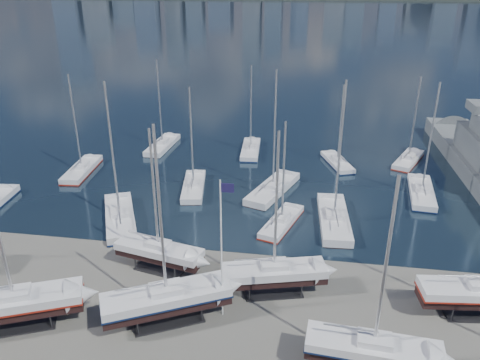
# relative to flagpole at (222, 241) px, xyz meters

# --- Properties ---
(ground) EXTENTS (1400.00, 1400.00, 0.00)m
(ground) POSITION_rel_flagpole_xyz_m (-1.44, -0.61, -6.95)
(ground) COLOR #605E59
(ground) RESTS_ON ground
(water) EXTENTS (1400.00, 600.00, 0.40)m
(water) POSITION_rel_flagpole_xyz_m (-1.44, 309.39, -7.10)
(water) COLOR #182839
(water) RESTS_ON ground
(sailboat_cradle_1) EXTENTS (10.49, 6.74, 16.45)m
(sailboat_cradle_1) POSITION_rel_flagpole_xyz_m (-15.79, -3.79, -4.86)
(sailboat_cradle_1) COLOR #2D2D33
(sailboat_cradle_1) RESTS_ON ground
(sailboat_cradle_2) EXTENTS (8.73, 4.15, 13.92)m
(sailboat_cradle_2) POSITION_rel_flagpole_xyz_m (-7.14, 5.39, -4.98)
(sailboat_cradle_2) COLOR #2D2D33
(sailboat_cradle_2) RESTS_ON ground
(sailboat_cradle_3) EXTENTS (10.35, 7.25, 16.43)m
(sailboat_cradle_3) POSITION_rel_flagpole_xyz_m (-4.30, -1.34, -4.86)
(sailboat_cradle_3) COLOR #2D2D33
(sailboat_cradle_3) RESTS_ON ground
(sailboat_cradle_4) EXTENTS (9.37, 4.84, 14.82)m
(sailboat_cradle_4) POSITION_rel_flagpole_xyz_m (3.75, 3.58, -4.94)
(sailboat_cradle_4) COLOR #2D2D33
(sailboat_cradle_4) RESTS_ON ground
(sailboat_cradle_5) EXTENTS (9.44, 3.30, 15.06)m
(sailboat_cradle_5) POSITION_rel_flagpole_xyz_m (11.30, -4.35, -4.93)
(sailboat_cradle_5) COLOR #2D2D33
(sailboat_cradle_5) RESTS_ON ground
(sailboat_moored_1) EXTENTS (3.58, 9.88, 14.46)m
(sailboat_moored_1) POSITION_rel_flagpole_xyz_m (-25.45, 26.52, -6.65)
(sailboat_moored_1) COLOR black
(sailboat_moored_1) RESTS_ON water
(sailboat_moored_2) EXTENTS (3.21, 9.87, 14.71)m
(sailboat_moored_2) POSITION_rel_flagpole_xyz_m (-17.38, 38.21, -6.63)
(sailboat_moored_2) COLOR black
(sailboat_moored_2) RESTS_ON water
(sailboat_moored_3) EXTENTS (7.49, 11.38, 16.60)m
(sailboat_moored_3) POSITION_rel_flagpole_xyz_m (-14.57, 13.79, -6.65)
(sailboat_moored_3) COLOR black
(sailboat_moored_3) RESTS_ON water
(sailboat_moored_4) EXTENTS (4.19, 9.61, 14.04)m
(sailboat_moored_4) POSITION_rel_flagpole_xyz_m (-8.45, 23.35, -6.63)
(sailboat_moored_4) COLOR black
(sailboat_moored_4) RESTS_ON water
(sailboat_moored_5) EXTENTS (3.31, 9.62, 14.13)m
(sailboat_moored_5) POSITION_rel_flagpole_xyz_m (-3.08, 38.44, -6.65)
(sailboat_moored_5) COLOR black
(sailboat_moored_5) RESTS_ON water
(sailboat_moored_6) EXTENTS (4.69, 8.70, 12.53)m
(sailboat_moored_6) POSITION_rel_flagpole_xyz_m (3.54, 15.75, -6.65)
(sailboat_moored_6) COLOR black
(sailboat_moored_6) RESTS_ON water
(sailboat_moored_7) EXTENTS (6.44, 11.24, 16.38)m
(sailboat_moored_7) POSITION_rel_flagpole_xyz_m (1.77, 24.16, -6.63)
(sailboat_moored_7) COLOR black
(sailboat_moored_7) RESTS_ON water
(sailboat_moored_8) EXTENTS (4.92, 8.57, 12.36)m
(sailboat_moored_8) POSITION_rel_flagpole_xyz_m (10.21, 35.16, -6.65)
(sailboat_moored_8) COLOR black
(sailboat_moored_8) RESTS_ON water
(sailboat_moored_9) EXTENTS (3.77, 11.31, 16.82)m
(sailboat_moored_9) POSITION_rel_flagpole_xyz_m (9.27, 17.20, -6.63)
(sailboat_moored_9) COLOR black
(sailboat_moored_9) RESTS_ON water
(sailboat_moored_10) EXTENTS (3.84, 10.30, 15.04)m
(sailboat_moored_10) POSITION_rel_flagpole_xyz_m (20.36, 26.11, -6.65)
(sailboat_moored_10) COLOR black
(sailboat_moored_10) RESTS_ON water
(sailboat_moored_11) EXTENTS (5.91, 9.14, 13.31)m
(sailboat_moored_11) POSITION_rel_flagpole_xyz_m (20.67, 37.75, -6.65)
(sailboat_moored_11) COLOR black
(sailboat_moored_11) RESTS_ON water
(flagpole) EXTENTS (1.07, 0.12, 12.07)m
(flagpole) POSITION_rel_flagpole_xyz_m (0.00, 0.00, 0.00)
(flagpole) COLOR white
(flagpole) RESTS_ON ground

